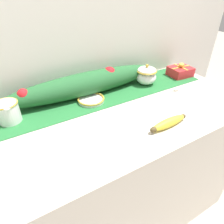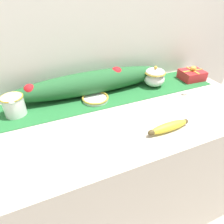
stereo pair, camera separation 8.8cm
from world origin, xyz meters
name	(u,v)px [view 1 (the left image)]	position (x,y,z in m)	size (l,w,h in m)	color
ground_plane	(110,215)	(0.00, 0.00, 0.00)	(12.00, 12.00, 0.00)	#B2A899
countertop	(110,175)	(0.00, 0.00, 0.43)	(1.51, 0.64, 0.86)	beige
back_wall	(75,27)	(0.00, 0.34, 1.20)	(2.31, 0.04, 2.40)	silver
table_runner	(92,98)	(0.00, 0.19, 0.86)	(1.39, 0.25, 0.00)	#236B33
cream_pitcher	(8,111)	(-0.41, 0.19, 0.92)	(0.10, 0.12, 0.10)	white
sugar_bowl	(146,75)	(0.36, 0.19, 0.92)	(0.12, 0.12, 0.12)	white
small_dish	(91,99)	(-0.02, 0.16, 0.87)	(0.14, 0.14, 0.02)	white
banana	(169,123)	(0.18, -0.20, 0.88)	(0.21, 0.05, 0.04)	yellow
spoon	(174,90)	(0.45, 0.03, 0.87)	(0.16, 0.02, 0.01)	#A89E89
gift_box	(180,71)	(0.63, 0.17, 0.89)	(0.15, 0.13, 0.09)	red
poinsettia_garland	(87,83)	(0.00, 0.25, 0.93)	(0.89, 0.14, 0.13)	#235B2D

